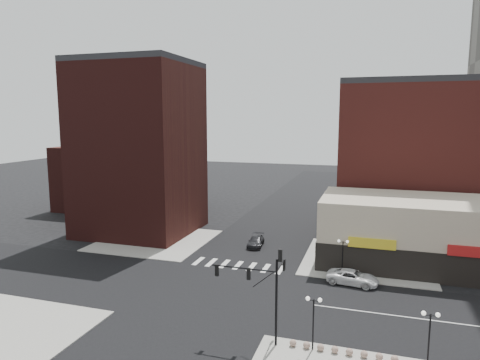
% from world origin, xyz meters
% --- Properties ---
extents(ground, '(240.00, 240.00, 0.00)m').
position_xyz_m(ground, '(0.00, 0.00, 0.00)').
color(ground, black).
rests_on(ground, ground).
extents(road_ew, '(200.00, 14.00, 0.02)m').
position_xyz_m(road_ew, '(0.00, 0.00, 0.01)').
color(road_ew, black).
rests_on(road_ew, ground).
extents(road_ns, '(14.00, 200.00, 0.02)m').
position_xyz_m(road_ns, '(0.00, 0.00, 0.01)').
color(road_ns, black).
rests_on(road_ns, ground).
extents(sidewalk_nw, '(15.00, 15.00, 0.12)m').
position_xyz_m(sidewalk_nw, '(-14.50, 14.50, 0.06)').
color(sidewalk_nw, gray).
rests_on(sidewalk_nw, ground).
extents(sidewalk_ne, '(15.00, 15.00, 0.12)m').
position_xyz_m(sidewalk_ne, '(14.50, 14.50, 0.06)').
color(sidewalk_ne, gray).
rests_on(sidewalk_ne, ground).
extents(building_nw, '(16.00, 15.00, 25.00)m').
position_xyz_m(building_nw, '(-19.00, 18.50, 12.50)').
color(building_nw, '#391412').
rests_on(building_nw, ground).
extents(building_nw_low, '(20.00, 18.00, 12.00)m').
position_xyz_m(building_nw_low, '(-32.00, 34.00, 6.00)').
color(building_nw_low, '#391412').
rests_on(building_nw_low, ground).
extents(building_ne_midrise, '(18.00, 15.00, 22.00)m').
position_xyz_m(building_ne_midrise, '(19.00, 29.50, 11.00)').
color(building_ne_midrise, maroon).
rests_on(building_ne_midrise, ground).
extents(building_ne_row, '(24.20, 12.20, 8.00)m').
position_xyz_m(building_ne_row, '(21.00, 15.00, 3.30)').
color(building_ne_row, '#BEB097').
rests_on(building_ne_row, ground).
extents(traffic_signal, '(5.59, 3.09, 7.77)m').
position_xyz_m(traffic_signal, '(7.24, -7.83, 4.96)').
color(traffic_signal, black).
rests_on(traffic_signal, ground).
extents(street_lamp_se_a, '(1.22, 0.32, 4.16)m').
position_xyz_m(street_lamp_se_a, '(11.00, -8.00, 3.29)').
color(street_lamp_se_a, black).
rests_on(street_lamp_se_a, sidewalk_se).
extents(street_lamp_se_b, '(1.22, 0.32, 4.16)m').
position_xyz_m(street_lamp_se_b, '(19.00, -8.00, 3.29)').
color(street_lamp_se_b, black).
rests_on(street_lamp_se_b, sidewalk_se).
extents(street_lamp_ne, '(1.22, 0.32, 4.16)m').
position_xyz_m(street_lamp_ne, '(12.00, 8.00, 3.29)').
color(street_lamp_ne, black).
rests_on(street_lamp_ne, sidewalk_ne).
extents(bollard_row, '(7.88, 0.53, 0.53)m').
position_xyz_m(bollard_row, '(13.18, -8.00, 0.38)').
color(bollard_row, gray).
rests_on(bollard_row, sidewalk_se).
extents(white_suv, '(5.62, 3.08, 1.49)m').
position_xyz_m(white_suv, '(13.21, 6.38, 0.75)').
color(white_suv, white).
rests_on(white_suv, ground).
extents(dark_sedan_north, '(2.38, 4.89, 1.37)m').
position_xyz_m(dark_sedan_north, '(-0.10, 16.24, 0.69)').
color(dark_sedan_north, black).
rests_on(dark_sedan_north, ground).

